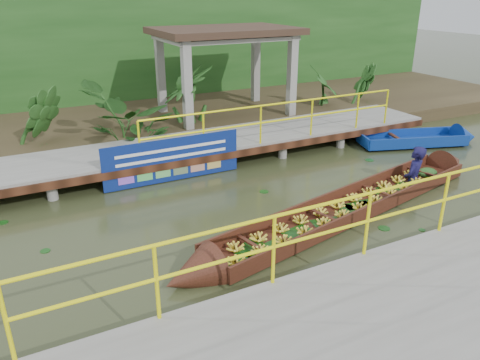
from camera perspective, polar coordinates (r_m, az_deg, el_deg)
name	(u,v)px	position (r m, az deg, el deg)	size (l,w,h in m)	color
ground	(228,220)	(9.48, -1.50, -4.95)	(80.00, 80.00, 0.00)	#292E17
land_strip	(129,122)	(16.06, -13.40, 6.89)	(30.00, 8.00, 0.45)	#312618
far_dock	(170,150)	(12.24, -8.50, 3.68)	(16.00, 2.06, 1.66)	slate
near_dock	(430,312)	(7.04, 22.18, -14.69)	(18.00, 2.40, 1.73)	slate
pavilion	(225,40)	(15.47, -1.85, 16.69)	(4.40, 3.00, 3.00)	slate
foliage_backdrop	(106,58)	(18.12, -16.00, 14.11)	(30.00, 0.80, 4.00)	#1A4516
vendor_boat	(365,195)	(10.31, 14.96, -1.78)	(9.00, 2.73, 2.15)	#341B0E
moored_blue_boat	(439,139)	(15.28, 23.07, 4.62)	(3.71, 1.99, 0.86)	navy
blue_banner	(173,159)	(11.29, -8.16, 2.50)	(3.39, 0.04, 1.06)	navy
tropical_plants	(187,97)	(14.11, -6.43, 10.04)	(14.47, 1.47, 1.83)	#1A4516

